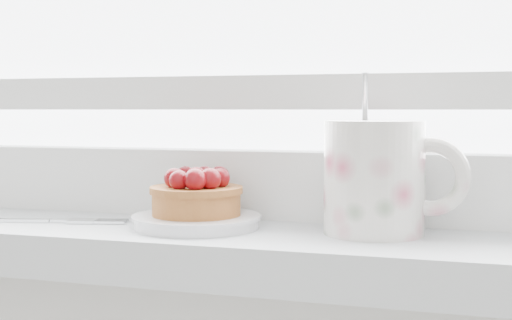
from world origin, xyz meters
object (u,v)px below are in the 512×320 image
at_px(raspberry_tart, 197,194).
at_px(saucer, 196,221).
at_px(floral_mug, 378,175).
at_px(fork, 35,220).

bearing_deg(raspberry_tart, saucer, 148.36).
xyz_separation_m(saucer, raspberry_tart, (0.00, -0.00, 0.03)).
height_order(floral_mug, fork, floral_mug).
xyz_separation_m(floral_mug, fork, (-0.34, -0.03, -0.05)).
distance_m(floral_mug, fork, 0.34).
bearing_deg(saucer, floral_mug, 5.26).
relative_size(raspberry_tart, floral_mug, 0.60).
xyz_separation_m(raspberry_tart, floral_mug, (0.17, 0.02, 0.02)).
distance_m(saucer, raspberry_tart, 0.03).
bearing_deg(raspberry_tart, fork, -173.86).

